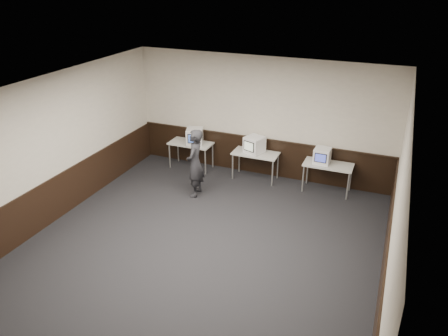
# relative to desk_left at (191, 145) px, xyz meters

# --- Properties ---
(floor) EXTENTS (8.00, 8.00, 0.00)m
(floor) POSITION_rel_desk_left_xyz_m (1.90, -3.60, -0.68)
(floor) COLOR black
(floor) RESTS_ON ground
(ceiling) EXTENTS (8.00, 8.00, 0.00)m
(ceiling) POSITION_rel_desk_left_xyz_m (1.90, -3.60, 2.52)
(ceiling) COLOR white
(ceiling) RESTS_ON back_wall
(back_wall) EXTENTS (7.00, 0.00, 7.00)m
(back_wall) POSITION_rel_desk_left_xyz_m (1.90, 0.40, 0.92)
(back_wall) COLOR beige
(back_wall) RESTS_ON ground
(front_wall) EXTENTS (7.00, 0.00, 7.00)m
(front_wall) POSITION_rel_desk_left_xyz_m (1.90, -7.60, 0.92)
(front_wall) COLOR beige
(front_wall) RESTS_ON ground
(left_wall) EXTENTS (0.00, 8.00, 8.00)m
(left_wall) POSITION_rel_desk_left_xyz_m (-1.60, -3.60, 0.92)
(left_wall) COLOR beige
(left_wall) RESTS_ON ground
(right_wall) EXTENTS (0.00, 8.00, 8.00)m
(right_wall) POSITION_rel_desk_left_xyz_m (5.40, -3.60, 0.92)
(right_wall) COLOR beige
(right_wall) RESTS_ON ground
(wainscot_back) EXTENTS (6.98, 0.04, 1.00)m
(wainscot_back) POSITION_rel_desk_left_xyz_m (1.90, 0.38, -0.18)
(wainscot_back) COLOR black
(wainscot_back) RESTS_ON back_wall
(wainscot_left) EXTENTS (0.04, 7.98, 1.00)m
(wainscot_left) POSITION_rel_desk_left_xyz_m (-1.58, -3.60, -0.18)
(wainscot_left) COLOR black
(wainscot_left) RESTS_ON left_wall
(wainscot_right) EXTENTS (0.04, 7.98, 1.00)m
(wainscot_right) POSITION_rel_desk_left_xyz_m (5.38, -3.60, -0.18)
(wainscot_right) COLOR black
(wainscot_right) RESTS_ON right_wall
(wainscot_rail) EXTENTS (6.98, 0.06, 0.04)m
(wainscot_rail) POSITION_rel_desk_left_xyz_m (1.90, 0.36, 0.34)
(wainscot_rail) COLOR black
(wainscot_rail) RESTS_ON wainscot_back
(desk_left) EXTENTS (1.20, 0.60, 0.75)m
(desk_left) POSITION_rel_desk_left_xyz_m (0.00, 0.00, 0.00)
(desk_left) COLOR #BCBCB7
(desk_left) RESTS_ON ground
(desk_center) EXTENTS (1.20, 0.60, 0.75)m
(desk_center) POSITION_rel_desk_left_xyz_m (1.90, 0.00, 0.00)
(desk_center) COLOR #BCBCB7
(desk_center) RESTS_ON ground
(desk_right) EXTENTS (1.20, 0.60, 0.75)m
(desk_right) POSITION_rel_desk_left_xyz_m (3.80, 0.00, 0.00)
(desk_right) COLOR #BCBCB7
(desk_right) RESTS_ON ground
(emac_left) EXTENTS (0.57, 0.58, 0.44)m
(emac_left) POSITION_rel_desk_left_xyz_m (0.15, -0.04, 0.29)
(emac_left) COLOR white
(emac_left) RESTS_ON desk_left
(emac_center) EXTENTS (0.57, 0.58, 0.44)m
(emac_center) POSITION_rel_desk_left_xyz_m (1.86, 0.00, 0.29)
(emac_center) COLOR white
(emac_center) RESTS_ON desk_center
(emac_right) EXTENTS (0.40, 0.43, 0.39)m
(emac_right) POSITION_rel_desk_left_xyz_m (3.63, 0.00, 0.27)
(emac_right) COLOR white
(emac_right) RESTS_ON desk_right
(person) EXTENTS (0.49, 0.68, 1.72)m
(person) POSITION_rel_desk_left_xyz_m (0.82, -1.43, 0.18)
(person) COLOR black
(person) RESTS_ON ground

